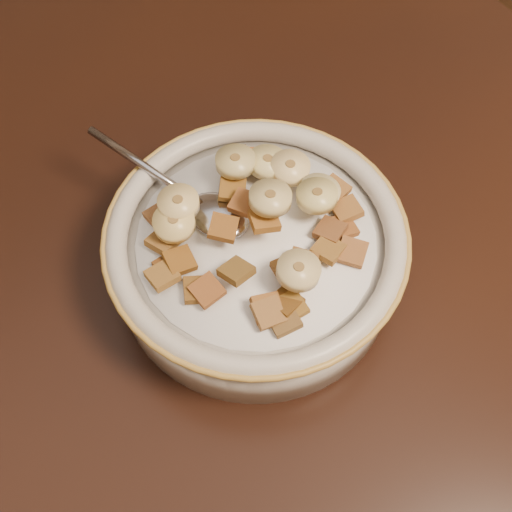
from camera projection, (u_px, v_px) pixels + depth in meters
floor at (91, 512)px, 1.19m from camera, size 4.00×4.50×0.10m
cereal_bowl at (256, 258)px, 0.51m from camera, size 0.22×0.22×0.05m
milk at (256, 240)px, 0.48m from camera, size 0.18×0.18×0.00m
spoon at (218, 216)px, 0.49m from camera, size 0.06×0.06×0.01m
cereal_square_0 at (328, 250)px, 0.47m from camera, size 0.03×0.03×0.01m
cereal_square_1 at (246, 158)px, 0.52m from camera, size 0.03×0.03×0.01m
cereal_square_2 at (245, 203)px, 0.48m from camera, size 0.03×0.03×0.01m
cereal_square_3 at (334, 189)px, 0.50m from camera, size 0.02×0.02×0.01m
cereal_square_4 at (267, 308)px, 0.44m from camera, size 0.03×0.03×0.01m
cereal_square_5 at (236, 271)px, 0.45m from camera, size 0.02×0.02×0.01m
cereal_square_6 at (235, 159)px, 0.52m from camera, size 0.03×0.03×0.01m
cereal_square_7 at (162, 276)px, 0.46m from camera, size 0.02×0.02×0.01m
cereal_square_8 at (223, 228)px, 0.47m from camera, size 0.03×0.03×0.01m
cereal_square_9 at (302, 262)px, 0.46m from camera, size 0.03×0.03×0.01m
cereal_square_10 at (207, 290)px, 0.45m from camera, size 0.02×0.02×0.01m
cereal_square_11 at (330, 231)px, 0.48m from camera, size 0.03×0.03×0.01m
cereal_square_12 at (347, 210)px, 0.49m from camera, size 0.02×0.02×0.01m
cereal_square_13 at (269, 313)px, 0.44m from camera, size 0.02×0.02×0.01m
cereal_square_14 at (232, 190)px, 0.49m from camera, size 0.03×0.03×0.01m
cereal_square_15 at (264, 220)px, 0.46m from camera, size 0.03×0.03×0.01m
cereal_square_16 at (284, 320)px, 0.44m from camera, size 0.02×0.02×0.01m
cereal_square_17 at (352, 252)px, 0.47m from camera, size 0.03×0.03×0.01m
cereal_square_18 at (291, 307)px, 0.45m from camera, size 0.02×0.02×0.01m
cereal_square_19 at (160, 215)px, 0.49m from camera, size 0.02×0.02×0.01m
cereal_square_20 at (171, 265)px, 0.47m from camera, size 0.02×0.02×0.01m
cereal_square_21 at (274, 175)px, 0.50m from camera, size 0.02×0.02×0.01m
cereal_square_22 at (342, 227)px, 0.48m from camera, size 0.02×0.02×0.01m
cereal_square_23 at (180, 261)px, 0.46m from camera, size 0.02×0.02×0.01m
cereal_square_24 at (285, 302)px, 0.45m from camera, size 0.02×0.02×0.01m
cereal_square_25 at (198, 290)px, 0.46m from camera, size 0.03×0.03×0.01m
cereal_square_26 at (163, 241)px, 0.47m from camera, size 0.03×0.03×0.01m
cereal_square_27 at (288, 269)px, 0.46m from camera, size 0.02×0.02×0.01m
banana_slice_0 at (290, 168)px, 0.50m from camera, size 0.03×0.03×0.01m
banana_slice_1 at (174, 223)px, 0.47m from camera, size 0.04×0.04×0.01m
banana_slice_2 at (178, 203)px, 0.47m from camera, size 0.04×0.04×0.01m
banana_slice_3 at (320, 192)px, 0.48m from camera, size 0.04×0.04×0.02m
banana_slice_4 at (299, 270)px, 0.44m from camera, size 0.04×0.04×0.01m
banana_slice_5 at (235, 161)px, 0.49m from camera, size 0.04×0.04×0.01m
banana_slice_6 at (268, 162)px, 0.50m from camera, size 0.04×0.04×0.01m
banana_slice_7 at (317, 196)px, 0.48m from camera, size 0.03×0.03×0.01m
banana_slice_8 at (270, 198)px, 0.46m from camera, size 0.03×0.03×0.01m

